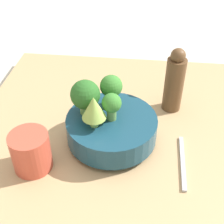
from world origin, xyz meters
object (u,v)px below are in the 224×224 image
at_px(cup, 31,151).
at_px(pepper_mill, 174,82).
at_px(fork, 183,162).
at_px(bowl, 112,128).

distance_m(cup, pepper_mill, 0.42).
bearing_deg(fork, cup, 97.84).
height_order(bowl, cup, cup).
bearing_deg(pepper_mill, bowl, 135.43).
height_order(pepper_mill, fork, pepper_mill).
bearing_deg(pepper_mill, cup, 128.77).
bearing_deg(cup, fork, -82.16).
height_order(cup, fork, cup).
distance_m(bowl, fork, 0.19).
relative_size(pepper_mill, fork, 1.11).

